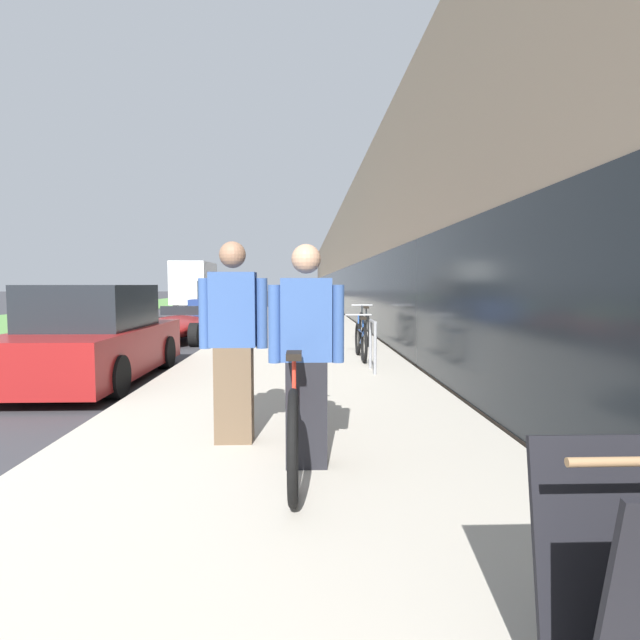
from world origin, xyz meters
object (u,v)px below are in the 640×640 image
at_px(person_rider, 306,356).
at_px(cruiser_bike_nearest, 361,340).
at_px(moving_truck, 196,285).
at_px(tandem_bicycle, 296,404).
at_px(parked_sedan_curbside, 94,339).
at_px(vintage_roadster_curbside, 176,327).
at_px(cruiser_bike_middle, 364,328).
at_px(person_bystander, 234,342).
at_px(parked_sedan_far, 221,304).
at_px(bike_rack_hoop, 373,340).

bearing_deg(person_rider, cruiser_bike_nearest, 79.08).
relative_size(person_rider, moving_truck, 0.26).
relative_size(tandem_bicycle, parked_sedan_curbside, 0.71).
xyz_separation_m(person_rider, vintage_roadster_curbside, (-3.50, 9.88, -0.60)).
relative_size(person_rider, cruiser_bike_middle, 0.93).
distance_m(person_bystander, vintage_roadster_curbside, 9.70).
xyz_separation_m(tandem_bicycle, parked_sedan_far, (-3.23, 16.01, 0.23)).
relative_size(bike_rack_hoop, parked_sedan_far, 0.19).
height_order(tandem_bicycle, person_rider, person_rider).
xyz_separation_m(person_rider, parked_sedan_curbside, (-3.37, 4.19, -0.31)).
bearing_deg(parked_sedan_curbside, cruiser_bike_nearest, 17.75).
distance_m(cruiser_bike_nearest, parked_sedan_far, 11.64).
height_order(tandem_bicycle, cruiser_bike_middle, tandem_bicycle).
bearing_deg(tandem_bicycle, parked_sedan_far, 101.42).
relative_size(person_rider, parked_sedan_far, 0.38).
height_order(parked_sedan_far, moving_truck, moving_truck).
bearing_deg(bike_rack_hoop, moving_truck, 107.58).
bearing_deg(parked_sedan_curbside, person_rider, -51.19).
height_order(vintage_roadster_curbside, moving_truck, moving_truck).
height_order(tandem_bicycle, vintage_roadster_curbside, tandem_bicycle).
bearing_deg(cruiser_bike_middle, moving_truck, 110.97).
bearing_deg(moving_truck, person_rider, -76.56).
bearing_deg(cruiser_bike_middle, person_bystander, -105.76).
bearing_deg(person_bystander, parked_sedan_curbside, 127.36).
relative_size(bike_rack_hoop, cruiser_bike_middle, 0.46).
distance_m(tandem_bicycle, vintage_roadster_curbside, 10.09).
xyz_separation_m(tandem_bicycle, bike_rack_hoop, (1.20, 3.83, 0.11)).
height_order(person_bystander, parked_sedan_far, person_bystander).
xyz_separation_m(person_bystander, vintage_roadster_curbside, (-2.85, 9.25, -0.63)).
relative_size(tandem_bicycle, moving_truck, 0.44).
relative_size(person_rider, cruiser_bike_nearest, 1.02).
bearing_deg(moving_truck, cruiser_bike_middle, -69.03).
distance_m(cruiser_bike_middle, parked_sedan_curbside, 6.17).
relative_size(parked_sedan_curbside, vintage_roadster_curbside, 1.00).
distance_m(parked_sedan_curbside, moving_truck, 27.53).
xyz_separation_m(bike_rack_hoop, moving_truck, (-8.61, 27.18, 0.90)).
bearing_deg(moving_truck, tandem_bicycle, -76.56).
distance_m(cruiser_bike_middle, parked_sedan_far, 9.61).
distance_m(bike_rack_hoop, vintage_roadster_curbside, 7.31).
height_order(cruiser_bike_nearest, parked_sedan_curbside, parked_sedan_curbside).
bearing_deg(parked_sedan_far, vintage_roadster_curbside, -91.53).
xyz_separation_m(person_bystander, cruiser_bike_nearest, (1.73, 4.99, -0.55)).
xyz_separation_m(person_bystander, bike_rack_hoop, (1.76, 3.58, -0.39)).
distance_m(person_bystander, cruiser_bike_nearest, 5.31).
relative_size(person_bystander, cruiser_bike_nearest, 1.06).
height_order(tandem_bicycle, parked_sedan_curbside, parked_sedan_curbside).
bearing_deg(cruiser_bike_middle, bike_rack_hoop, -94.97).
height_order(parked_sedan_curbside, parked_sedan_far, parked_sedan_far).
bearing_deg(person_bystander, cruiser_bike_nearest, 70.86).
height_order(tandem_bicycle, person_bystander, person_bystander).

